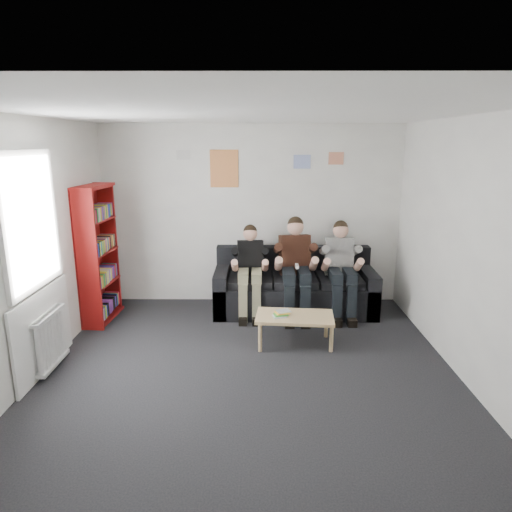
{
  "coord_description": "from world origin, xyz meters",
  "views": [
    {
      "loc": [
        0.1,
        -4.37,
        2.44
      ],
      "look_at": [
        0.08,
        1.3,
        1.01
      ],
      "focal_mm": 32.0,
      "sensor_mm": 36.0,
      "label": 1
    }
  ],
  "objects_px": {
    "person_middle": "(296,268)",
    "bookshelf": "(99,254)",
    "person_right": "(341,269)",
    "person_left": "(250,271)",
    "sofa": "(294,289)",
    "coffee_table": "(295,319)"
  },
  "relations": [
    {
      "from": "coffee_table",
      "to": "bookshelf",
      "type": "bearing_deg",
      "value": 162.55
    },
    {
      "from": "bookshelf",
      "to": "person_right",
      "type": "bearing_deg",
      "value": 7.2
    },
    {
      "from": "person_left",
      "to": "coffee_table",
      "type": "bearing_deg",
      "value": -65.1
    },
    {
      "from": "sofa",
      "to": "person_right",
      "type": "bearing_deg",
      "value": -17.69
    },
    {
      "from": "person_left",
      "to": "person_right",
      "type": "height_order",
      "value": "person_right"
    },
    {
      "from": "person_left",
      "to": "person_right",
      "type": "relative_size",
      "value": 0.96
    },
    {
      "from": "sofa",
      "to": "bookshelf",
      "type": "relative_size",
      "value": 1.23
    },
    {
      "from": "bookshelf",
      "to": "person_middle",
      "type": "relative_size",
      "value": 1.34
    },
    {
      "from": "person_middle",
      "to": "bookshelf",
      "type": "bearing_deg",
      "value": 174.27
    },
    {
      "from": "sofa",
      "to": "bookshelf",
      "type": "height_order",
      "value": "bookshelf"
    },
    {
      "from": "person_middle",
      "to": "sofa",
      "type": "bearing_deg",
      "value": 80.77
    },
    {
      "from": "person_left",
      "to": "bookshelf",
      "type": "bearing_deg",
      "value": -179.64
    },
    {
      "from": "coffee_table",
      "to": "person_left",
      "type": "distance_m",
      "value": 1.19
    },
    {
      "from": "bookshelf",
      "to": "person_left",
      "type": "distance_m",
      "value": 2.1
    },
    {
      "from": "coffee_table",
      "to": "person_right",
      "type": "distance_m",
      "value": 1.28
    },
    {
      "from": "person_right",
      "to": "sofa",
      "type": "bearing_deg",
      "value": 166.64
    },
    {
      "from": "person_left",
      "to": "person_middle",
      "type": "relative_size",
      "value": 0.92
    },
    {
      "from": "person_left",
      "to": "person_middle",
      "type": "distance_m",
      "value": 0.65
    },
    {
      "from": "coffee_table",
      "to": "person_left",
      "type": "relative_size",
      "value": 0.73
    },
    {
      "from": "coffee_table",
      "to": "person_right",
      "type": "xyz_separation_m",
      "value": [
        0.73,
        1.0,
        0.35
      ]
    },
    {
      "from": "coffee_table",
      "to": "person_middle",
      "type": "xyz_separation_m",
      "value": [
        0.08,
        0.99,
        0.37
      ]
    },
    {
      "from": "person_middle",
      "to": "person_right",
      "type": "relative_size",
      "value": 1.04
    }
  ]
}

